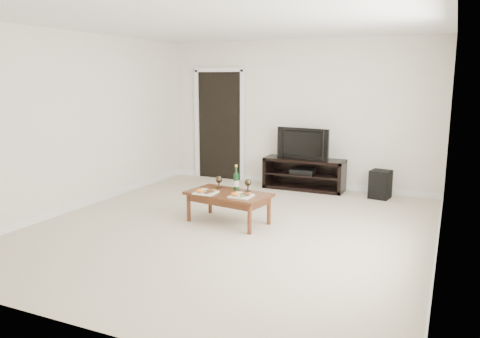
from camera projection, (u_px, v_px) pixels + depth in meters
name	position (u px, v px, depth m)	size (l,w,h in m)	color
floor	(231.00, 228.00, 6.14)	(5.50, 5.50, 0.00)	beige
back_wall	(298.00, 114.00, 8.36)	(5.00, 0.04, 2.60)	silver
ceiling	(230.00, 20.00, 5.64)	(5.00, 5.50, 0.04)	white
doorway	(220.00, 126.00, 9.02)	(0.90, 0.02, 2.05)	black
media_console	(304.00, 174.00, 8.22)	(1.41, 0.45, 0.55)	black
television	(305.00, 143.00, 8.12)	(0.95, 0.12, 0.55)	black
av_receiver	(303.00, 171.00, 8.21)	(0.40, 0.30, 0.08)	black
subwoofer	(380.00, 184.00, 7.61)	(0.31, 0.31, 0.46)	black
coffee_table	(228.00, 208.00, 6.31)	(1.11, 0.60, 0.42)	brown
plate_left	(206.00, 191.00, 6.23)	(0.27, 0.27, 0.07)	white
plate_right	(241.00, 194.00, 6.05)	(0.27, 0.27, 0.07)	white
wine_bottle	(236.00, 177.00, 6.41)	(0.07, 0.07, 0.35)	black
goblet_left	(219.00, 182.00, 6.52)	(0.09, 0.09, 0.17)	#362E1D
goblet_right	(248.00, 185.00, 6.34)	(0.09, 0.09, 0.17)	#362E1D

